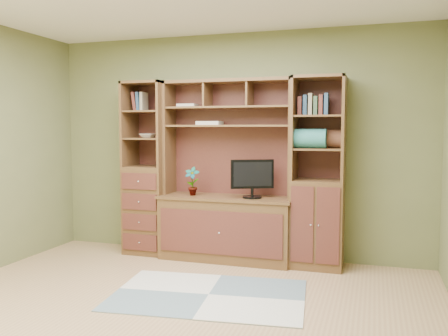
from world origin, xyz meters
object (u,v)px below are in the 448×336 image
(right_tower, at_px, (318,173))
(monitor, at_px, (252,172))
(center_hutch, at_px, (226,171))
(left_tower, at_px, (148,168))

(right_tower, distance_m, monitor, 0.71)
(center_hutch, distance_m, monitor, 0.32)
(right_tower, relative_size, monitor, 3.48)
(center_hutch, relative_size, left_tower, 1.00)
(center_hutch, distance_m, left_tower, 1.00)
(center_hutch, xyz_separation_m, right_tower, (1.02, 0.04, 0.00))
(right_tower, bearing_deg, monitor, -173.98)
(center_hutch, xyz_separation_m, monitor, (0.31, -0.03, -0.00))
(right_tower, xyz_separation_m, monitor, (-0.71, -0.07, -0.00))
(left_tower, distance_m, monitor, 1.32)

